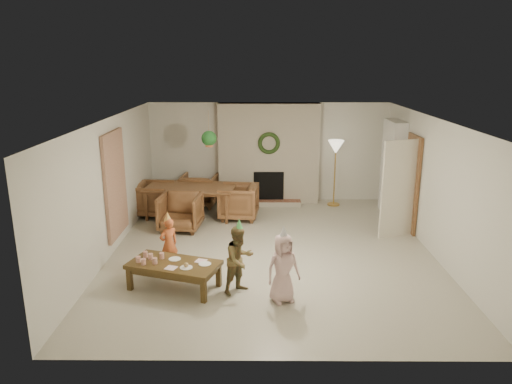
{
  "coord_description": "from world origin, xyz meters",
  "views": [
    {
      "loc": [
        -0.24,
        -8.59,
        3.53
      ],
      "look_at": [
        -0.3,
        0.4,
        1.05
      ],
      "focal_mm": 33.84,
      "sensor_mm": 36.0,
      "label": 1
    }
  ],
  "objects_px": {
    "dining_chair_near": "(181,212)",
    "dining_chair_far": "(199,190)",
    "coffee_table_top": "(174,265)",
    "dining_chair_left": "(153,199)",
    "child_pink": "(283,268)",
    "dining_table": "(191,202)",
    "dining_chair_right": "(238,202)",
    "child_red": "(169,244)",
    "child_plaid": "(240,260)"
  },
  "relations": [
    {
      "from": "coffee_table_top",
      "to": "child_plaid",
      "type": "xyz_separation_m",
      "value": [
        1.04,
        -0.12,
        0.14
      ]
    },
    {
      "from": "dining_chair_right",
      "to": "child_plaid",
      "type": "bearing_deg",
      "value": 8.59
    },
    {
      "from": "dining_chair_near",
      "to": "dining_chair_far",
      "type": "height_order",
      "value": "same"
    },
    {
      "from": "dining_chair_left",
      "to": "dining_chair_far",
      "type": "bearing_deg",
      "value": -45.0
    },
    {
      "from": "coffee_table_top",
      "to": "child_pink",
      "type": "relative_size",
      "value": 1.32
    },
    {
      "from": "child_plaid",
      "to": "child_red",
      "type": "bearing_deg",
      "value": 104.05
    },
    {
      "from": "dining_chair_far",
      "to": "dining_chair_left",
      "type": "relative_size",
      "value": 1.0
    },
    {
      "from": "dining_chair_right",
      "to": "child_pink",
      "type": "relative_size",
      "value": 0.81
    },
    {
      "from": "dining_chair_right",
      "to": "child_pink",
      "type": "xyz_separation_m",
      "value": [
        0.83,
        -3.93,
        0.14
      ]
    },
    {
      "from": "dining_chair_left",
      "to": "child_red",
      "type": "xyz_separation_m",
      "value": [
        0.92,
        -3.01,
        0.07
      ]
    },
    {
      "from": "dining_chair_near",
      "to": "child_pink",
      "type": "distance_m",
      "value": 3.75
    },
    {
      "from": "dining_chair_right",
      "to": "child_pink",
      "type": "distance_m",
      "value": 4.02
    },
    {
      "from": "dining_chair_near",
      "to": "dining_chair_right",
      "type": "bearing_deg",
      "value": 38.66
    },
    {
      "from": "dining_chair_left",
      "to": "child_red",
      "type": "bearing_deg",
      "value": -157.14
    },
    {
      "from": "dining_chair_far",
      "to": "child_red",
      "type": "relative_size",
      "value": 0.93
    },
    {
      "from": "coffee_table_top",
      "to": "dining_chair_left",
      "type": "bearing_deg",
      "value": 125.15
    },
    {
      "from": "dining_chair_left",
      "to": "coffee_table_top",
      "type": "xyz_separation_m",
      "value": [
        1.12,
        -3.72,
        0.01
      ]
    },
    {
      "from": "child_red",
      "to": "child_plaid",
      "type": "relative_size",
      "value": 0.86
    },
    {
      "from": "coffee_table_top",
      "to": "child_red",
      "type": "distance_m",
      "value": 0.74
    },
    {
      "from": "coffee_table_top",
      "to": "child_pink",
      "type": "bearing_deg",
      "value": 4.74
    },
    {
      "from": "dining_chair_far",
      "to": "dining_chair_right",
      "type": "distance_m",
      "value": 1.43
    },
    {
      "from": "dining_table",
      "to": "child_pink",
      "type": "bearing_deg",
      "value": -58.46
    },
    {
      "from": "dining_chair_far",
      "to": "dining_chair_left",
      "type": "height_order",
      "value": "same"
    },
    {
      "from": "child_red",
      "to": "child_pink",
      "type": "distance_m",
      "value": 2.21
    },
    {
      "from": "dining_chair_far",
      "to": "child_pink",
      "type": "xyz_separation_m",
      "value": [
        1.85,
        -4.93,
        0.14
      ]
    },
    {
      "from": "dining_table",
      "to": "child_red",
      "type": "distance_m",
      "value": 2.92
    },
    {
      "from": "dining_table",
      "to": "child_plaid",
      "type": "distance_m",
      "value": 3.96
    },
    {
      "from": "dining_chair_near",
      "to": "coffee_table_top",
      "type": "xyz_separation_m",
      "value": [
        0.33,
        -2.74,
        0.01
      ]
    },
    {
      "from": "dining_chair_far",
      "to": "child_pink",
      "type": "bearing_deg",
      "value": 116.45
    },
    {
      "from": "child_plaid",
      "to": "dining_table",
      "type": "bearing_deg",
      "value": 66.49
    },
    {
      "from": "dining_table",
      "to": "dining_chair_right",
      "type": "distance_m",
      "value": 1.12
    },
    {
      "from": "dining_chair_right",
      "to": "coffee_table_top",
      "type": "relative_size",
      "value": 0.61
    },
    {
      "from": "dining_table",
      "to": "coffee_table_top",
      "type": "relative_size",
      "value": 1.44
    },
    {
      "from": "dining_chair_near",
      "to": "dining_chair_right",
      "type": "height_order",
      "value": "same"
    },
    {
      "from": "child_red",
      "to": "coffee_table_top",
      "type": "bearing_deg",
      "value": 66.02
    },
    {
      "from": "dining_chair_near",
      "to": "coffee_table_top",
      "type": "bearing_deg",
      "value": -77.27
    },
    {
      "from": "dining_chair_left",
      "to": "dining_chair_right",
      "type": "xyz_separation_m",
      "value": [
        2.0,
        -0.21,
        0.0
      ]
    },
    {
      "from": "dining_chair_left",
      "to": "child_pink",
      "type": "bearing_deg",
      "value": -139.73
    },
    {
      "from": "dining_table",
      "to": "child_plaid",
      "type": "xyz_separation_m",
      "value": [
        1.28,
        -3.75,
        0.18
      ]
    },
    {
      "from": "dining_table",
      "to": "dining_chair_right",
      "type": "relative_size",
      "value": 2.34
    },
    {
      "from": "coffee_table_top",
      "to": "child_pink",
      "type": "distance_m",
      "value": 1.76
    },
    {
      "from": "dining_table",
      "to": "child_red",
      "type": "xyz_separation_m",
      "value": [
        0.03,
        -2.92,
        0.11
      ]
    },
    {
      "from": "child_pink",
      "to": "dining_table",
      "type": "bearing_deg",
      "value": 93.5
    },
    {
      "from": "child_plaid",
      "to": "child_pink",
      "type": "bearing_deg",
      "value": -66.27
    },
    {
      "from": "dining_chair_near",
      "to": "child_red",
      "type": "distance_m",
      "value": 2.04
    },
    {
      "from": "dining_chair_far",
      "to": "child_red",
      "type": "xyz_separation_m",
      "value": [
        -0.06,
        -3.81,
        0.07
      ]
    },
    {
      "from": "dining_chair_far",
      "to": "dining_chair_right",
      "type": "xyz_separation_m",
      "value": [
        1.02,
        -1.0,
        0.0
      ]
    },
    {
      "from": "dining_table",
      "to": "dining_chair_far",
      "type": "relative_size",
      "value": 2.34
    },
    {
      "from": "child_pink",
      "to": "dining_chair_right",
      "type": "bearing_deg",
      "value": 79.8
    },
    {
      "from": "dining_chair_left",
      "to": "child_plaid",
      "type": "distance_m",
      "value": 4.41
    }
  ]
}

